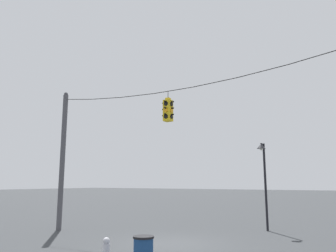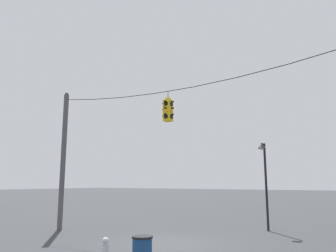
# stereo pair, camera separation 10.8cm
# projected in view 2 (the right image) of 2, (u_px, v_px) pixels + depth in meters

# --- Properties ---
(ground_plane) EXTENTS (200.00, 200.00, 0.00)m
(ground_plane) POSITION_uv_depth(u_px,v_px,m) (171.00, 243.00, 13.35)
(ground_plane) COLOR #383A3D
(utility_pole_left) EXTENTS (0.27, 0.27, 7.42)m
(utility_pole_left) POSITION_uv_depth(u_px,v_px,m) (63.00, 159.00, 17.69)
(utility_pole_left) COLOR #4C4C51
(utility_pole_left) RESTS_ON ground_plane
(span_wire) EXTENTS (13.85, 0.03, 0.54)m
(span_wire) POSITION_uv_depth(u_px,v_px,m) (173.00, 87.00, 14.62)
(span_wire) COLOR black
(traffic_light_near_left_pole) EXTENTS (0.58, 0.58, 1.37)m
(traffic_light_near_left_pole) POSITION_uv_depth(u_px,v_px,m) (168.00, 110.00, 14.57)
(traffic_light_near_left_pole) COLOR yellow
(street_lamp) EXTENTS (0.43, 0.76, 4.51)m
(street_lamp) POSITION_uv_depth(u_px,v_px,m) (264.00, 167.00, 17.07)
(street_lamp) COLOR black
(street_lamp) RESTS_ON ground_plane
(fire_hydrant) EXTENTS (0.22, 0.30, 0.75)m
(fire_hydrant) POSITION_uv_depth(u_px,v_px,m) (105.00, 250.00, 10.25)
(fire_hydrant) COLOR silver
(fire_hydrant) RESTS_ON ground_plane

